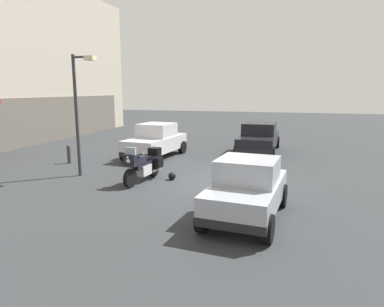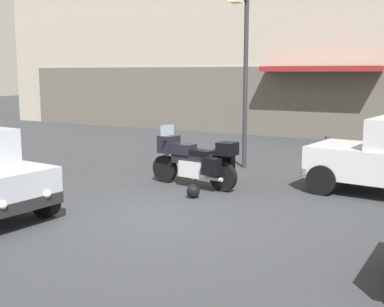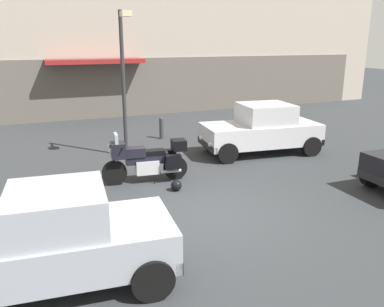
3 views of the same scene
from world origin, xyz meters
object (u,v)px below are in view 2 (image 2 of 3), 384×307
object	(u,v)px
motorcycle	(194,160)
streetlamp_curbside	(244,65)
helmet	(193,191)
bollard_curbside	(327,148)

from	to	relation	value
motorcycle	streetlamp_curbside	size ratio (longest dim) A/B	0.50
motorcycle	streetlamp_curbside	distance (m)	3.31
motorcycle	helmet	distance (m)	1.14
helmet	streetlamp_curbside	bearing A→B (deg)	96.31
helmet	streetlamp_curbside	xyz separation A→B (m)	(-0.38, 3.45, 2.62)
helmet	motorcycle	bearing A→B (deg)	117.07
motorcycle	helmet	world-z (taller)	motorcycle
streetlamp_curbside	motorcycle	bearing A→B (deg)	-92.04
helmet	streetlamp_curbside	distance (m)	4.35
helmet	bollard_curbside	size ratio (longest dim) A/B	0.34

